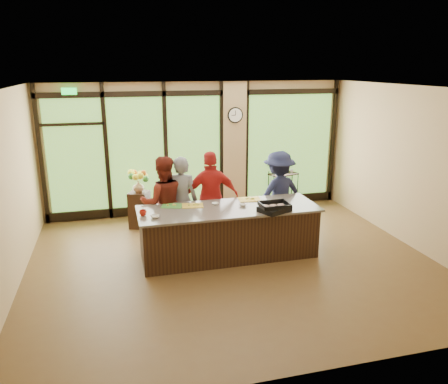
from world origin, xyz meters
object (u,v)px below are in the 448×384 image
flower_stand (140,209)px  cook_right (278,194)px  roasting_pan (274,209)px  cook_left (181,201)px  island_base (228,233)px  bar_cart (283,185)px

flower_stand → cook_right: bearing=0.5°
cook_right → roasting_pan: 1.28m
cook_right → cook_left: bearing=-12.9°
cook_left → cook_right: cook_left is taller
roasting_pan → flower_stand: roasting_pan is taller
island_base → cook_right: cook_right is taller
roasting_pan → bar_cart: size_ratio=0.54×
roasting_pan → flower_stand: (-2.16, 2.30, -0.57)m
cook_right → bar_cart: (0.79, 1.69, -0.31)m
cook_left → flower_stand: 1.44m
cook_right → flower_stand: cook_right is taller
cook_left → flower_stand: size_ratio=2.23×
cook_right → roasting_pan: size_ratio=3.49×
island_base → flower_stand: size_ratio=3.98×
cook_left → roasting_pan: size_ratio=3.50×
bar_cart → cook_right: bearing=-133.1°
bar_cart → cook_left: bearing=-166.4°
island_base → cook_left: (-0.72, 0.75, 0.43)m
cook_right → roasting_pan: bearing=52.2°
roasting_pan → flower_stand: bearing=108.4°
cook_right → island_base: bearing=18.3°
cook_left → island_base: bearing=146.5°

